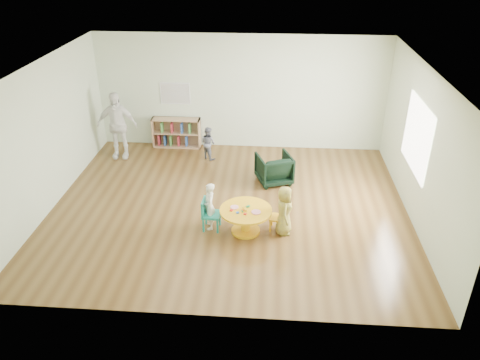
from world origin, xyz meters
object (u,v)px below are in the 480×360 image
at_px(kid_chair_left, 209,213).
at_px(armchair, 274,169).
at_px(child_left, 210,206).
at_px(adult_caretaker, 117,125).
at_px(activity_table, 246,216).
at_px(bookshelf, 176,133).
at_px(kid_chair_right, 279,217).
at_px(child_right, 284,211).
at_px(toddler, 208,143).

distance_m(kid_chair_left, armchair, 2.23).
xyz_separation_m(child_left, adult_caretaker, (-2.58, 2.90, 0.35)).
bearing_deg(activity_table, bookshelf, 118.35).
distance_m(kid_chair_right, adult_caretaker, 4.83).
bearing_deg(child_right, armchair, 4.15).
distance_m(bookshelf, child_left, 3.85).
height_order(armchair, child_right, child_right).
relative_size(activity_table, child_left, 1.04).
height_order(activity_table, child_right, child_right).
xyz_separation_m(kid_chair_left, armchair, (1.16, 1.90, -0.00)).
height_order(child_left, adult_caretaker, adult_caretaker).
bearing_deg(armchair, kid_chair_right, 73.56).
bearing_deg(bookshelf, kid_chair_left, -70.08).
height_order(toddler, adult_caretaker, adult_caretaker).
height_order(bookshelf, toddler, toddler).
xyz_separation_m(kid_chair_left, toddler, (-0.42, 2.99, 0.07)).
xyz_separation_m(bookshelf, toddler, (0.90, -0.66, 0.03)).
distance_m(activity_table, kid_chair_left, 0.68).
bearing_deg(kid_chair_right, activity_table, 109.69).
distance_m(kid_chair_right, child_left, 1.28).
distance_m(armchair, adult_caretaker, 3.90).
height_order(activity_table, bookshelf, bookshelf).
distance_m(bookshelf, child_right, 4.55).
height_order(kid_chair_left, child_right, child_right).
distance_m(bookshelf, adult_caretaker, 1.51).
xyz_separation_m(kid_chair_left, adult_caretaker, (-2.57, 2.93, 0.48)).
height_order(kid_chair_left, toddler, toddler).
bearing_deg(armchair, child_left, 38.29).
relative_size(activity_table, kid_chair_right, 1.89).
distance_m(activity_table, armchair, 2.02).
bearing_deg(armchair, toddler, -54.42).
bearing_deg(child_right, kid_chair_right, 40.42).
xyz_separation_m(child_right, toddler, (-1.78, 3.02, -0.07)).
distance_m(toddler, adult_caretaker, 2.19).
bearing_deg(child_right, child_left, 85.57).
bearing_deg(child_left, kid_chair_left, -27.64).
height_order(activity_table, kid_chair_right, activity_table).
height_order(kid_chair_left, bookshelf, bookshelf).
relative_size(kid_chair_right, child_right, 0.53).
relative_size(kid_chair_left, kid_chair_right, 1.22).
bearing_deg(toddler, child_right, 157.82).
bearing_deg(activity_table, kid_chair_left, 175.23).
bearing_deg(activity_table, adult_caretaker, 137.39).
bearing_deg(child_left, toddler, 176.65).
bearing_deg(bookshelf, child_right, -53.89).
relative_size(kid_chair_left, child_left, 0.67).
bearing_deg(kid_chair_right, kid_chair_left, 101.54).
relative_size(armchair, child_right, 0.76).
relative_size(kid_chair_left, adult_caretaker, 0.38).
bearing_deg(child_left, bookshelf, -171.37).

